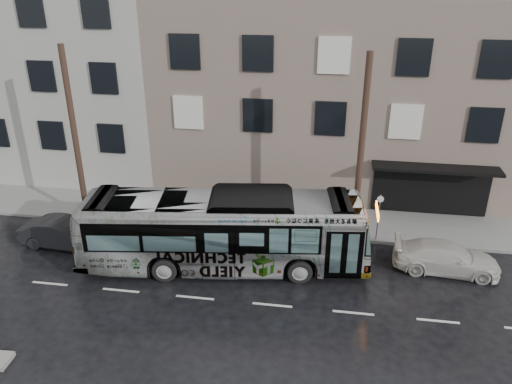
% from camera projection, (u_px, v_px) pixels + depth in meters
% --- Properties ---
extents(ground, '(120.00, 120.00, 0.00)m').
position_uv_depth(ground, '(210.00, 265.00, 22.68)').
color(ground, black).
rests_on(ground, ground).
extents(sidewalk, '(90.00, 3.60, 0.15)m').
position_uv_depth(sidewalk, '(231.00, 215.00, 27.06)').
color(sidewalk, gray).
rests_on(sidewalk, ground).
extents(building_taupe, '(20.00, 12.00, 11.00)m').
position_uv_depth(building_taupe, '(333.00, 87.00, 31.14)').
color(building_taupe, '#7B6B5E').
rests_on(building_taupe, ground).
extents(building_grey, '(26.00, 15.00, 16.00)m').
position_uv_depth(building_grey, '(2.00, 36.00, 34.71)').
color(building_grey, '#A1A098').
rests_on(building_grey, ground).
extents(utility_pole_front, '(0.30, 0.30, 9.00)m').
position_uv_depth(utility_pole_front, '(361.00, 152.00, 22.82)').
color(utility_pole_front, '#3D291E').
rests_on(utility_pole_front, sidewalk).
extents(utility_pole_rear, '(0.30, 0.30, 9.00)m').
position_uv_depth(utility_pole_rear, '(75.00, 137.00, 24.80)').
color(utility_pole_rear, '#3D291E').
rests_on(utility_pole_rear, sidewalk).
extents(sign_post, '(0.06, 0.06, 2.40)m').
position_uv_depth(sign_post, '(378.00, 217.00, 24.03)').
color(sign_post, slate).
rests_on(sign_post, sidewalk).
extents(bus, '(12.94, 4.62, 3.53)m').
position_uv_depth(bus, '(223.00, 231.00, 21.95)').
color(bus, '#B2B2B2').
rests_on(bus, ground).
extents(white_sedan, '(4.68, 2.16, 1.32)m').
position_uv_depth(white_sedan, '(446.00, 257.00, 22.01)').
color(white_sedan, beige).
rests_on(white_sedan, ground).
extents(dark_sedan, '(4.30, 1.68, 1.40)m').
position_uv_depth(dark_sedan, '(65.00, 233.00, 23.95)').
color(dark_sedan, black).
rests_on(dark_sedan, ground).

